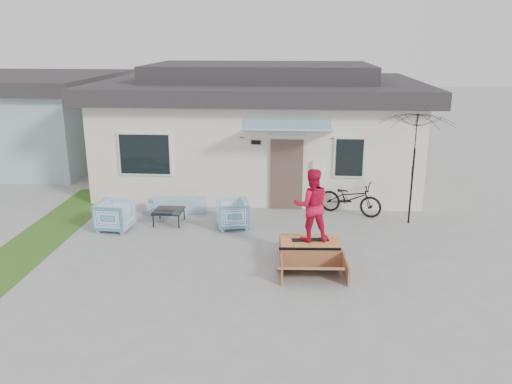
# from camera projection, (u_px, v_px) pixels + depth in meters

# --- Properties ---
(ground) EXTENTS (90.00, 90.00, 0.00)m
(ground) POSITION_uv_depth(u_px,v_px,m) (236.00, 272.00, 11.37)
(ground) COLOR gray
(ground) RESTS_ON ground
(grass_strip) EXTENTS (1.40, 8.00, 0.01)m
(grass_strip) POSITION_uv_depth(u_px,v_px,m) (48.00, 233.00, 13.65)
(grass_strip) COLOR #2F571C
(grass_strip) RESTS_ON ground
(house) EXTENTS (10.80, 8.49, 4.10)m
(house) POSITION_uv_depth(u_px,v_px,m) (260.00, 125.00, 18.45)
(house) COLOR beige
(house) RESTS_ON ground
(neighbor_house) EXTENTS (8.60, 7.60, 3.50)m
(neighbor_house) POSITION_uv_depth(u_px,v_px,m) (6.00, 117.00, 21.16)
(neighbor_house) COLOR #96ACB8
(neighbor_house) RESTS_ON ground
(loveseat) EXTENTS (1.78, 0.80, 0.67)m
(loveseat) POSITION_uv_depth(u_px,v_px,m) (177.00, 200.00, 15.24)
(loveseat) COLOR teal
(loveseat) RESTS_ON ground
(armchair_left) EXTENTS (0.86, 0.91, 0.87)m
(armchair_left) POSITION_uv_depth(u_px,v_px,m) (115.00, 214.00, 13.76)
(armchair_left) COLOR teal
(armchair_left) RESTS_ON ground
(armchair_right) EXTENTS (0.94, 0.97, 0.85)m
(armchair_right) POSITION_uv_depth(u_px,v_px,m) (233.00, 212.00, 13.92)
(armchair_right) COLOR teal
(armchair_right) RESTS_ON ground
(coffee_table) EXTENTS (0.80, 0.80, 0.38)m
(coffee_table) POSITION_uv_depth(u_px,v_px,m) (169.00, 217.00, 14.29)
(coffee_table) COLOR black
(coffee_table) RESTS_ON ground
(bicycle) EXTENTS (1.96, 1.33, 1.18)m
(bicycle) POSITION_uv_depth(u_px,v_px,m) (350.00, 195.00, 14.92)
(bicycle) COLOR black
(bicycle) RESTS_ON ground
(patio_umbrella) EXTENTS (2.25, 2.12, 2.20)m
(patio_umbrella) POSITION_uv_depth(u_px,v_px,m) (414.00, 161.00, 13.88)
(patio_umbrella) COLOR black
(patio_umbrella) RESTS_ON ground
(skate_ramp) EXTENTS (1.46, 1.89, 0.46)m
(skate_ramp) POSITION_uv_depth(u_px,v_px,m) (310.00, 250.00, 11.95)
(skate_ramp) COLOR brown
(skate_ramp) RESTS_ON ground
(skateboard) EXTENTS (0.87, 0.34, 0.05)m
(skateboard) POSITION_uv_depth(u_px,v_px,m) (310.00, 239.00, 11.92)
(skateboard) COLOR black
(skateboard) RESTS_ON skate_ramp
(skater) EXTENTS (0.90, 0.74, 1.67)m
(skater) POSITION_uv_depth(u_px,v_px,m) (312.00, 204.00, 11.68)
(skater) COLOR red
(skater) RESTS_ON skateboard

